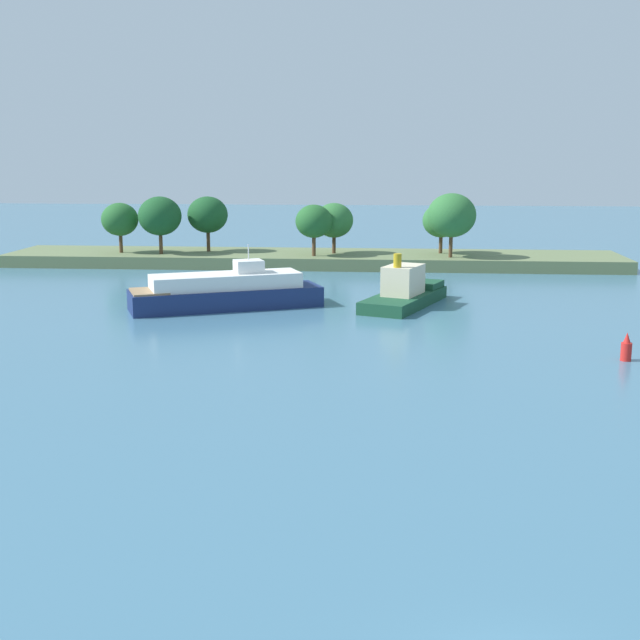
% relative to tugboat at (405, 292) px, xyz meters
% --- Properties ---
extents(treeline_island, '(74.09, 11.67, 8.87)m').
position_rel_tugboat_xyz_m(treeline_island, '(-11.42, 26.22, 1.37)').
color(treeline_island, '#66754C').
rests_on(treeline_island, ground).
extents(tugboat, '(8.22, 12.63, 4.87)m').
position_rel_tugboat_xyz_m(tugboat, '(0.00, 0.00, 0.00)').
color(tugboat, '#19472D').
rests_on(tugboat, ground).
extents(white_riverboat, '(17.09, 10.82, 5.56)m').
position_rel_tugboat_xyz_m(white_riverboat, '(-15.71, -2.65, 0.23)').
color(white_riverboat, navy).
rests_on(white_riverboat, ground).
extents(channel_buoy_red, '(0.70, 0.70, 1.90)m').
position_rel_tugboat_xyz_m(channel_buoy_red, '(14.10, -19.16, -0.41)').
color(channel_buoy_red, red).
rests_on(channel_buoy_red, ground).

